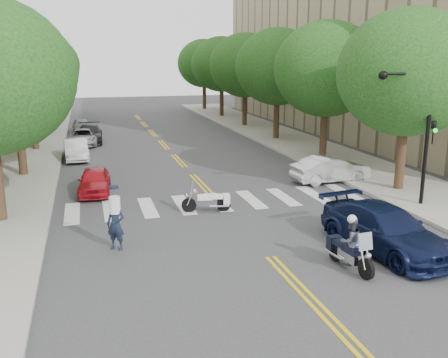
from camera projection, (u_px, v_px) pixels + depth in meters
name	position (u px, v px, depth m)	size (l,w,h in m)	color
ground	(270.00, 257.00, 15.98)	(140.00, 140.00, 0.00)	#38383A
sidewalk_left	(26.00, 150.00, 34.07)	(5.00, 60.00, 0.15)	#9E9991
sidewalk_right	(284.00, 138.00, 39.03)	(5.00, 60.00, 0.15)	#9E9991
building_right	(443.00, 3.00, 44.50)	(26.00, 44.00, 22.00)	tan
tree_l_1	(14.00, 71.00, 25.47)	(6.40, 6.40, 8.45)	#382316
tree_l_2	(29.00, 68.00, 32.96)	(6.40, 6.40, 8.45)	#382316
tree_l_3	(39.00, 66.00, 40.45)	(6.40, 6.40, 8.45)	#382316
tree_l_4	(45.00, 65.00, 47.93)	(6.40, 6.40, 8.45)	#382316
tree_l_5	(50.00, 64.00, 55.42)	(6.40, 6.40, 8.45)	#382316
tree_r_0	(408.00, 73.00, 22.58)	(6.40, 6.40, 8.45)	#382316
tree_r_1	(327.00, 69.00, 30.07)	(6.40, 6.40, 8.45)	#382316
tree_r_2	(278.00, 67.00, 37.55)	(6.40, 6.40, 8.45)	#382316
tree_r_3	(245.00, 65.00, 45.04)	(6.40, 6.40, 8.45)	#382316
tree_r_4	(222.00, 64.00, 52.53)	(6.40, 6.40, 8.45)	#382316
tree_r_5	(204.00, 63.00, 60.01)	(6.40, 6.40, 8.45)	#382316
traffic_signal_pole	(419.00, 120.00, 20.39)	(2.82, 0.42, 6.00)	black
motorcycle_police	(349.00, 244.00, 14.96)	(0.77, 2.11, 1.71)	black
motorcycle_parked	(210.00, 201.00, 20.60)	(2.03, 0.70, 1.31)	black
officer_standing	(116.00, 224.00, 16.42)	(0.64, 0.42, 1.75)	#172034
convertible	(331.00, 169.00, 25.47)	(1.43, 4.09, 1.35)	silver
sedan_blue	(385.00, 230.00, 16.33)	(2.08, 5.12, 1.48)	#0D1536
parked_car_a	(94.00, 181.00, 23.37)	(1.42, 3.54, 1.21)	#B3131E
parked_car_b	(76.00, 150.00, 31.08)	(1.36, 3.90, 1.29)	white
parked_car_c	(83.00, 137.00, 36.35)	(1.95, 4.22, 1.17)	#97999E
parked_car_d	(89.00, 134.00, 37.39)	(1.88, 4.62, 1.34)	black
parked_car_e	(81.00, 126.00, 41.94)	(1.46, 3.62, 1.23)	gray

